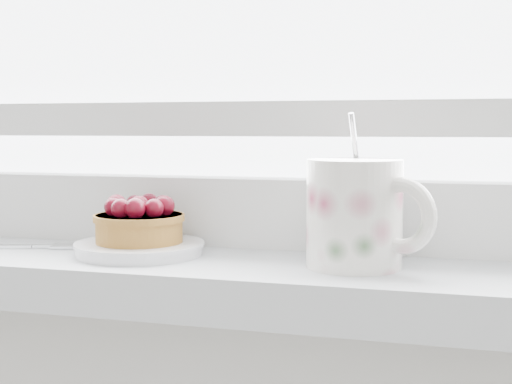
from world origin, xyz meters
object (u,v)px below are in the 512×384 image
(raspberry_tart, at_px, (139,221))
(floral_mug, at_px, (358,211))
(fork, at_px, (16,246))
(saucer, at_px, (140,248))

(raspberry_tart, bearing_deg, floral_mug, -1.46)
(floral_mug, xyz_separation_m, fork, (-0.34, 0.00, -0.05))
(raspberry_tart, xyz_separation_m, floral_mug, (0.21, -0.01, 0.02))
(saucer, height_order, floral_mug, floral_mug)
(fork, bearing_deg, floral_mug, -0.76)
(saucer, xyz_separation_m, floral_mug, (0.21, -0.01, 0.04))
(raspberry_tart, relative_size, fork, 0.46)
(raspberry_tart, height_order, floral_mug, floral_mug)
(raspberry_tart, xyz_separation_m, fork, (-0.14, -0.00, -0.03))
(saucer, xyz_separation_m, fork, (-0.14, -0.00, -0.00))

